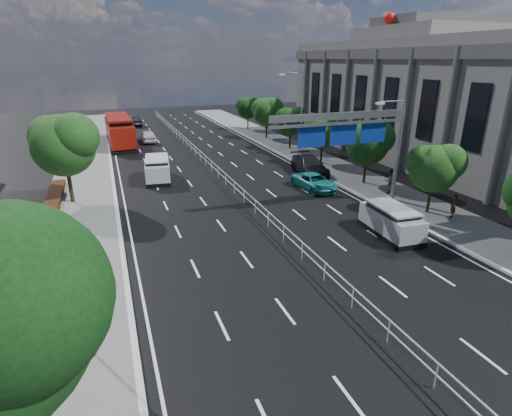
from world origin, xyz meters
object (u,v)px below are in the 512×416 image
toilet_sign (65,287)px  parked_car_dark (309,165)px  overhead_gantry (354,130)px  parked_car_teal (314,182)px  silver_minivan (391,221)px  pedestrian_a (453,206)px  near_car_silver (148,136)px  red_bus (119,130)px  white_minivan (158,169)px  pedestrian_b (391,181)px  near_car_dark (135,121)px

toilet_sign → parked_car_dark: (19.25, 19.00, -2.12)m
overhead_gantry → parked_car_teal: overhead_gantry is taller
silver_minivan → pedestrian_a: bearing=9.9°
near_car_silver → parked_car_dark: parked_car_dark is taller
overhead_gantry → red_bus: (-14.24, 29.42, -3.75)m
toilet_sign → white_minivan: (5.76, 21.95, -1.93)m
overhead_gantry → pedestrian_a: 8.30m
parked_car_dark → white_minivan: bearing=174.8°
near_car_silver → pedestrian_b: (15.45, -28.73, 0.36)m
red_bus → near_car_dark: red_bus is taller
white_minivan → pedestrian_b: 19.70m
overhead_gantry → silver_minivan: size_ratio=2.27×
near_car_silver → pedestrian_a: 37.96m
red_bus → parked_car_dark: 25.88m
near_car_dark → pedestrian_b: bearing=105.2°
parked_car_dark → pedestrian_b: bearing=-61.3°
silver_minivan → parked_car_teal: bearing=93.4°
white_minivan → red_bus: 17.69m
parked_car_dark → red_bus: bearing=134.8°
near_car_silver → pedestrian_b: bearing=116.8°
red_bus → parked_car_teal: size_ratio=2.63×
near_car_silver → pedestrian_b: size_ratio=2.27×
red_bus → parked_car_teal: red_bus is taller
overhead_gantry → near_car_dark: overhead_gantry is taller
overhead_gantry → near_car_silver: 32.21m
near_car_silver → silver_minivan: 36.58m
overhead_gantry → parked_car_dark: overhead_gantry is taller
overhead_gantry → near_car_silver: bearing=109.9°
overhead_gantry → pedestrian_b: 6.55m
near_car_dark → parked_car_dark: (12.87, -35.70, 0.05)m
near_car_dark → parked_car_dark: size_ratio=0.83×
toilet_sign → parked_car_dark: toilet_sign is taller
silver_minivan → white_minivan: bearing=128.0°
silver_minivan → parked_car_dark: 14.12m
toilet_sign → pedestrian_a: toilet_sign is taller
toilet_sign → near_car_silver: toilet_sign is taller
near_car_silver → silver_minivan: size_ratio=0.99×
red_bus → parked_car_dark: (15.80, -20.47, -1.03)m
overhead_gantry → parked_car_dark: (1.56, 8.95, -4.78)m
red_bus → white_minivan: bearing=-84.4°
red_bus → pedestrian_b: red_bus is taller
overhead_gantry → silver_minivan: bearing=-92.7°
toilet_sign → near_car_dark: 55.11m
toilet_sign → overhead_gantry: (17.69, 10.05, 2.66)m
near_car_dark → parked_car_dark: parked_car_dark is taller
silver_minivan → parked_car_dark: (1.80, 14.01, -0.08)m
near_car_dark → pedestrian_b: 46.26m
overhead_gantry → parked_car_dark: size_ratio=1.80×
pedestrian_b → pedestrian_a: bearing=130.9°
red_bus → near_car_silver: 3.62m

